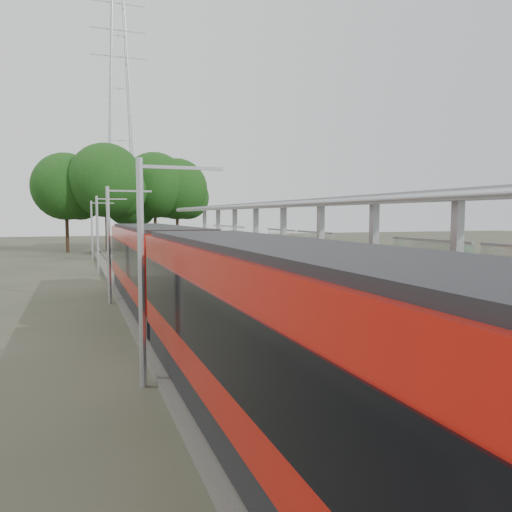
# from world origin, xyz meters

# --- Properties ---
(trackbed) EXTENTS (3.00, 70.00, 0.24)m
(trackbed) POSITION_xyz_m (-4.50, 20.00, 0.12)
(trackbed) COLOR #59544C
(trackbed) RESTS_ON ground
(platform) EXTENTS (6.00, 50.00, 1.00)m
(platform) POSITION_xyz_m (0.00, 20.00, 0.50)
(platform) COLOR gray
(platform) RESTS_ON ground
(tactile_strip) EXTENTS (0.60, 50.00, 0.02)m
(tactile_strip) POSITION_xyz_m (-2.55, 20.00, 1.01)
(tactile_strip) COLOR gold
(tactile_strip) RESTS_ON platform
(end_fence) EXTENTS (6.00, 0.10, 1.20)m
(end_fence) POSITION_xyz_m (0.00, 44.95, 1.60)
(end_fence) COLOR #9EA0A5
(end_fence) RESTS_ON platform
(train) EXTENTS (2.74, 27.60, 3.62)m
(train) POSITION_xyz_m (-4.50, 10.05, 2.05)
(train) COLOR black
(train) RESTS_ON ground
(canopy) EXTENTS (3.27, 38.00, 3.66)m
(canopy) POSITION_xyz_m (1.61, 16.19, 4.20)
(canopy) COLOR #9EA0A5
(canopy) RESTS_ON platform
(pylon) EXTENTS (8.00, 4.00, 38.00)m
(pylon) POSITION_xyz_m (-1.00, 73.00, 19.00)
(pylon) COLOR #9EA0A5
(pylon) RESTS_ON ground
(tree_cluster) EXTENTS (19.91, 11.89, 11.80)m
(tree_cluster) POSITION_xyz_m (-1.92, 54.08, 7.33)
(tree_cluster) COLOR #382316
(tree_cluster) RESTS_ON ground
(catenary_masts) EXTENTS (2.08, 48.16, 5.40)m
(catenary_masts) POSITION_xyz_m (-6.22, 19.00, 2.91)
(catenary_masts) COLOR #9EA0A5
(catenary_masts) RESTS_ON ground
(bench_near) EXTENTS (0.56, 1.58, 1.06)m
(bench_near) POSITION_xyz_m (2.01, 7.25, 1.56)
(bench_near) COLOR #0D0E44
(bench_near) RESTS_ON platform
(bench_mid) EXTENTS (0.70, 1.45, 0.95)m
(bench_mid) POSITION_xyz_m (2.49, 16.91, 1.50)
(bench_mid) COLOR #0D0E44
(bench_mid) RESTS_ON platform
(bench_far) EXTENTS (0.54, 1.60, 1.08)m
(bench_far) POSITION_xyz_m (2.61, 29.37, 1.57)
(bench_far) COLOR #0D0E44
(bench_far) RESTS_ON platform
(info_pillar_near) EXTENTS (0.43, 0.43, 1.93)m
(info_pillar_near) POSITION_xyz_m (1.94, 6.12, 1.84)
(info_pillar_near) COLOR beige
(info_pillar_near) RESTS_ON platform
(info_pillar_far) EXTENTS (0.45, 0.45, 2.01)m
(info_pillar_far) POSITION_xyz_m (0.88, 22.56, 1.87)
(info_pillar_far) COLOR beige
(info_pillar_far) RESTS_ON platform
(litter_bin) EXTENTS (0.65, 0.65, 1.02)m
(litter_bin) POSITION_xyz_m (1.37, 13.65, 1.51)
(litter_bin) COLOR #9EA0A5
(litter_bin) RESTS_ON platform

